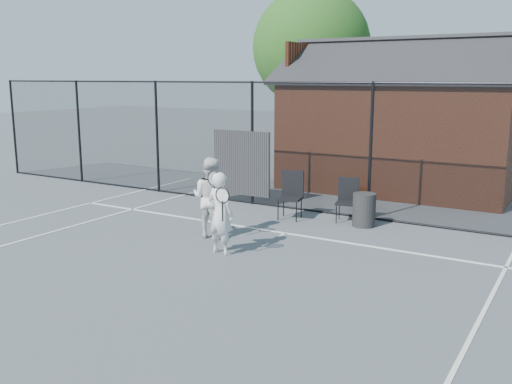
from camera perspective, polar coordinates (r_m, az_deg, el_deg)
The scene contains 10 objects.
ground at distance 9.08m, azimuth -5.99°, elevation -8.51°, with size 80.00×80.00×0.00m, color #4A5054.
court_lines at distance 8.14m, azimuth -11.67°, elevation -11.07°, with size 11.02×18.00×0.01m.
fence at distance 13.11m, azimuth 5.98°, elevation 4.17°, with size 22.04×3.00×3.00m.
clubhouse at distance 16.55m, azimuth 14.44°, elevation 5.92°, with size 6.50×4.36×4.19m.
tree_left at distance 22.52m, azimuth 5.56°, elevation 14.16°, with size 4.48×4.48×6.44m.
player_front at distance 10.04m, azimuth -3.57°, elevation -2.13°, with size 0.68×0.51×1.47m.
player_back at distance 11.12m, azimuth -4.57°, elevation -0.54°, with size 0.89×0.69×1.57m.
chair_left at distance 12.55m, azimuth 3.42°, elevation -0.42°, with size 0.50×0.52×1.03m, color black.
chair_right at distance 12.44m, azimuth 9.06°, elevation -0.90°, with size 0.45×0.46×0.93m, color black.
waste_bin at distance 12.18m, azimuth 10.76°, elevation -1.76°, with size 0.48×0.48×0.70m, color #262626.
Camera 1 is at (5.16, -6.81, 3.08)m, focal length 40.00 mm.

